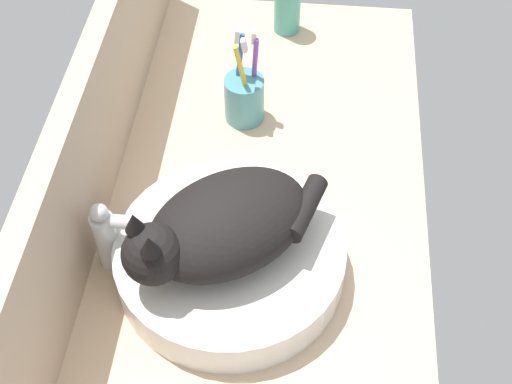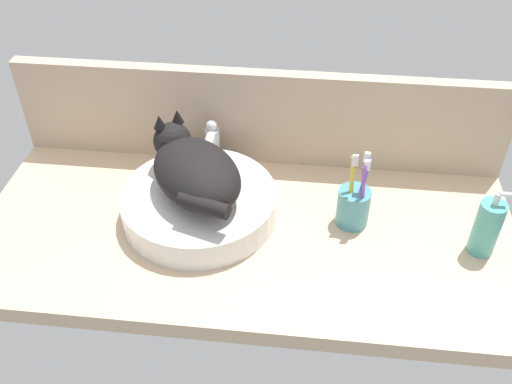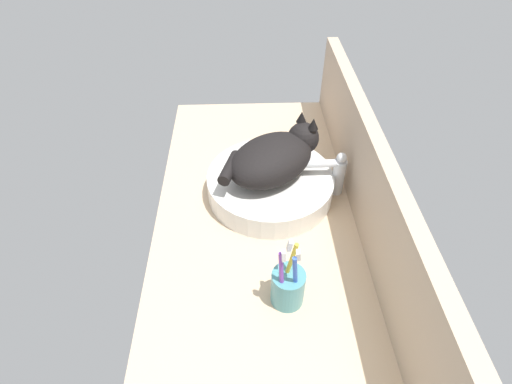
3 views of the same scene
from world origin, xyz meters
The scene contains 6 objects.
ground_plane centered at (0.00, 0.00, -2.00)cm, with size 120.29×56.51×4.00cm, color #D1B28E.
backsplash_panel centered at (0.00, 26.45, 12.32)cm, with size 120.29×3.60×24.63cm, color tan.
sink_basin centered at (-10.96, 2.79, 3.30)cm, with size 34.97×34.97×6.60cm, color silver.
cat centered at (-11.86, 3.82, 12.36)cm, with size 28.78×30.17×14.00cm.
faucet centered at (-10.92, 20.52, 7.30)cm, with size 3.60×11.80×13.60cm.
toothbrush_cup centered at (23.55, 4.29, 4.97)cm, with size 7.31×7.31×18.68cm.
Camera 3 is at (71.71, -4.44, 78.01)cm, focal length 28.00 mm.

